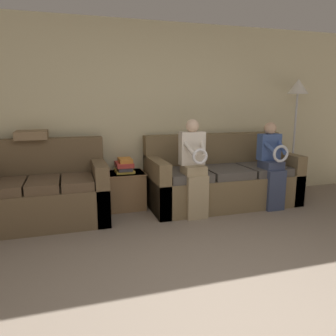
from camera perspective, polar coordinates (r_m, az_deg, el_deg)
name	(u,v)px	position (r m, az deg, el deg)	size (l,w,h in m)	color
wall_back	(143,115)	(4.75, -4.42, 9.21)	(7.73, 0.06, 2.55)	beige
couch_main	(221,180)	(4.80, 9.25, -2.08)	(2.13, 0.89, 0.99)	brown
couch_side	(45,194)	(4.30, -20.60, -4.20)	(1.48, 0.85, 1.01)	brown
child_left_seated	(194,165)	(4.17, 4.59, 0.59)	(0.33, 0.38, 1.25)	tan
child_right_seated	(272,162)	(4.70, 17.68, 1.04)	(0.31, 0.37, 1.19)	#384260
side_shelf	(126,190)	(4.59, -7.39, -3.78)	(0.52, 0.44, 0.51)	olive
book_stack	(124,166)	(4.50, -7.60, 0.37)	(0.25, 0.32, 0.20)	gold
floor_lamp	(297,98)	(5.44, 21.58, 11.30)	(0.31, 0.31, 1.79)	#2D2B28
throw_pillow	(32,135)	(4.46, -22.64, 5.37)	(0.38, 0.38, 0.10)	#846B4C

